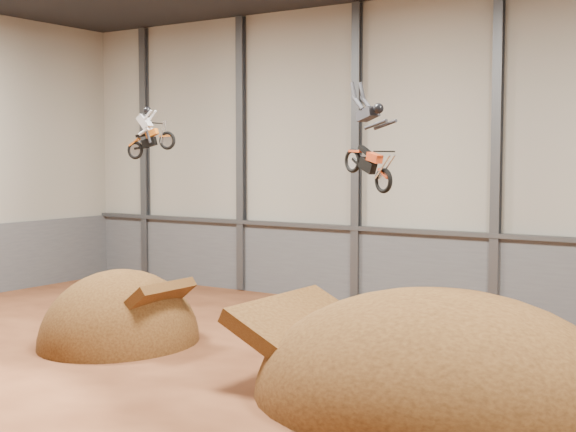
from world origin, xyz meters
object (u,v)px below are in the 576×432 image
object	(u,v)px
fmx_rider_b	(365,137)
landing_ramp	(438,399)
takeoff_ramp	(120,343)
fmx_rider_a	(153,128)

from	to	relation	value
fmx_rider_b	landing_ramp	bearing A→B (deg)	7.23
takeoff_ramp	fmx_rider_b	world-z (taller)	fmx_rider_b
landing_ramp	takeoff_ramp	bearing A→B (deg)	179.84
fmx_rider_a	fmx_rider_b	size ratio (longest dim) A/B	0.65
fmx_rider_b	takeoff_ramp	bearing A→B (deg)	-150.11
takeoff_ramp	fmx_rider_a	distance (m)	8.00
fmx_rider_a	landing_ramp	bearing A→B (deg)	-13.45
takeoff_ramp	fmx_rider_a	world-z (taller)	fmx_rider_a
fmx_rider_a	takeoff_ramp	bearing A→B (deg)	-148.86
takeoff_ramp	fmx_rider_b	bearing A→B (deg)	5.11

